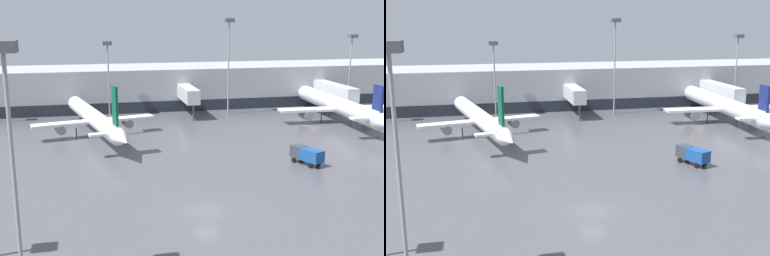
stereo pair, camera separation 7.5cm
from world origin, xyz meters
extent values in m
plane|color=#4C4C51|center=(0.00, 0.00, 0.00)|extent=(320.00, 320.00, 0.00)
cube|color=#9EA0A5|center=(0.00, 62.00, 4.50)|extent=(160.00, 16.00, 9.00)
cube|color=#1E232D|center=(0.00, 53.95, 1.20)|extent=(156.80, 0.10, 2.40)
cube|color=#BCBCC1|center=(8.16, 48.65, 4.60)|extent=(2.60, 10.71, 2.80)
cylinder|color=#3F4247|center=(8.16, 43.89, 1.60)|extent=(0.44, 0.44, 3.20)
cube|color=#BCBCC1|center=(39.54, 46.49, 4.60)|extent=(2.60, 15.02, 2.80)
cylinder|color=#3F4247|center=(39.54, 39.58, 1.60)|extent=(0.44, 0.44, 3.20)
cylinder|color=silver|center=(35.33, 37.85, 3.26)|extent=(4.30, 30.76, 3.17)
cone|color=silver|center=(35.96, 54.92, 3.26)|extent=(3.14, 3.60, 3.01)
cube|color=silver|center=(35.30, 37.09, 2.63)|extent=(23.73, 3.89, 0.44)
cube|color=silver|center=(34.81, 23.76, 3.58)|extent=(9.04, 2.02, 0.35)
cube|color=navy|center=(34.81, 23.76, 6.62)|extent=(0.46, 2.73, 4.80)
cylinder|color=slate|center=(28.69, 37.33, 1.67)|extent=(1.86, 3.38, 1.74)
cylinder|color=slate|center=(41.91, 36.84, 1.67)|extent=(1.86, 3.38, 1.74)
cylinder|color=#2D2D33|center=(35.70, 47.81, 0.92)|extent=(0.20, 0.20, 1.84)
cylinder|color=#2D2D33|center=(31.49, 36.46, 0.92)|extent=(0.20, 0.20, 1.84)
cylinder|color=#2D2D33|center=(39.05, 36.18, 0.92)|extent=(0.20, 0.20, 1.84)
cylinder|color=white|center=(-11.04, 36.27, 3.16)|extent=(9.30, 29.83, 2.75)
cone|color=white|center=(-14.68, 52.36, 3.16)|extent=(3.22, 3.53, 2.62)
cone|color=white|center=(-7.28, 19.65, 3.16)|extent=(3.33, 4.58, 2.48)
cube|color=white|center=(-10.88, 35.54, 2.61)|extent=(20.68, 6.82, 0.44)
cube|color=white|center=(-8.00, 22.83, 3.44)|extent=(7.95, 3.00, 0.35)
cube|color=#0C5138|center=(-8.00, 22.83, 7.16)|extent=(0.81, 2.11, 6.35)
cylinder|color=slate|center=(-16.53, 34.26, 1.78)|extent=(2.04, 2.82, 1.52)
cylinder|color=slate|center=(-5.23, 36.82, 1.78)|extent=(2.04, 2.82, 1.52)
cylinder|color=#2D2D33|center=(-13.19, 45.77, 0.96)|extent=(0.20, 0.20, 1.92)
cylinder|color=#2D2D33|center=(-13.94, 34.08, 0.96)|extent=(0.20, 0.20, 1.92)
cylinder|color=#2D2D33|center=(-7.48, 35.54, 0.96)|extent=(0.20, 0.20, 1.92)
cube|color=#19478C|center=(17.75, 12.09, 1.51)|extent=(2.78, 3.48, 1.62)
cube|color=#333842|center=(16.83, 14.36, 1.53)|extent=(2.26, 2.36, 1.67)
cylinder|color=black|center=(16.06, 14.13, 0.35)|extent=(0.49, 0.74, 0.70)
cylinder|color=black|center=(17.54, 14.73, 0.35)|extent=(0.49, 0.74, 0.70)
cylinder|color=black|center=(17.21, 11.30, 0.35)|extent=(0.49, 0.74, 0.70)
cylinder|color=black|center=(18.69, 11.90, 0.35)|extent=(0.49, 0.74, 0.70)
cone|color=orange|center=(35.95, 24.53, 0.33)|extent=(0.52, 0.52, 0.65)
cone|color=orange|center=(24.57, 27.59, 0.40)|extent=(0.37, 0.37, 0.80)
cylinder|color=gray|center=(-7.62, 51.66, 7.21)|extent=(0.30, 0.30, 14.41)
cube|color=#4C4C51|center=(-7.62, 51.66, 14.81)|extent=(1.80, 1.80, 0.80)
cylinder|color=gray|center=(16.62, 48.94, 9.40)|extent=(0.30, 0.30, 18.81)
cube|color=#4C4C51|center=(16.62, 48.94, 19.21)|extent=(1.80, 1.80, 0.80)
cylinder|color=gray|center=(45.03, 50.62, 7.70)|extent=(0.30, 0.30, 15.39)
cube|color=#4C4C51|center=(45.03, 50.62, 15.79)|extent=(1.80, 1.80, 0.80)
cylinder|color=gray|center=(-17.01, -11.56, 8.80)|extent=(0.30, 0.30, 17.60)
cube|color=#4C4C51|center=(-17.01, -11.56, 18.00)|extent=(1.80, 1.80, 0.80)
camera|label=1|loc=(-11.47, -45.96, 19.96)|focal=45.00mm
camera|label=2|loc=(-11.40, -45.98, 19.96)|focal=45.00mm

